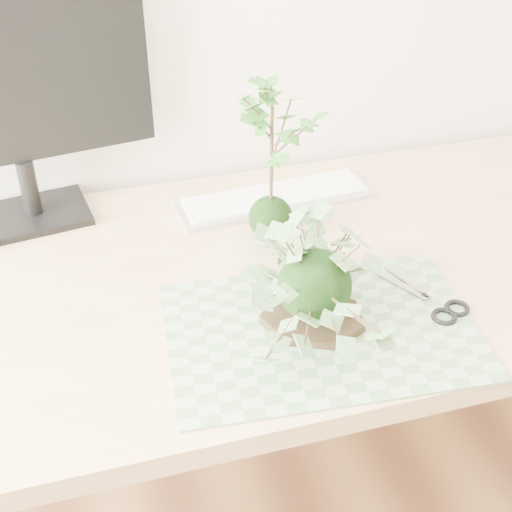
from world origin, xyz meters
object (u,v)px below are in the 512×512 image
keyboard (275,198)px  monitor (9,92)px  desk (287,304)px  ivy_kokedama (316,257)px  maple_kokedama (272,118)px

keyboard → monitor: monitor is taller
monitor → desk: bearing=-42.8°
desk → ivy_kokedama: bearing=-94.1°
monitor → ivy_kokedama: bearing=-55.6°
ivy_kokedama → monitor: size_ratio=0.80×
maple_kokedama → desk: bearing=-88.1°
maple_kokedama → monitor: bearing=155.2°
ivy_kokedama → keyboard: (0.05, 0.37, -0.12)m
desk → maple_kokedama: maple_kokedama is taller
maple_kokedama → ivy_kokedama: bearing=-91.8°
keyboard → ivy_kokedama: bearing=-102.3°
maple_kokedama → monitor: size_ratio=0.68×
monitor → keyboard: bearing=-17.2°
desk → maple_kokedama: (-0.00, 0.10, 0.33)m
ivy_kokedama → keyboard: ivy_kokedama is taller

